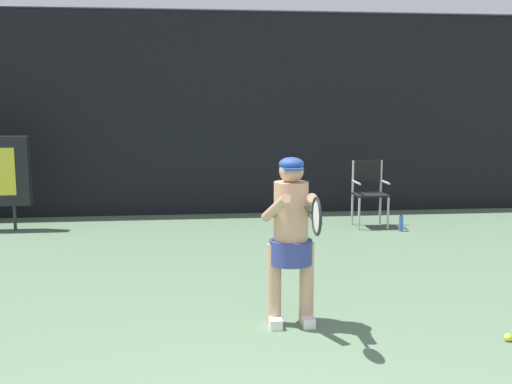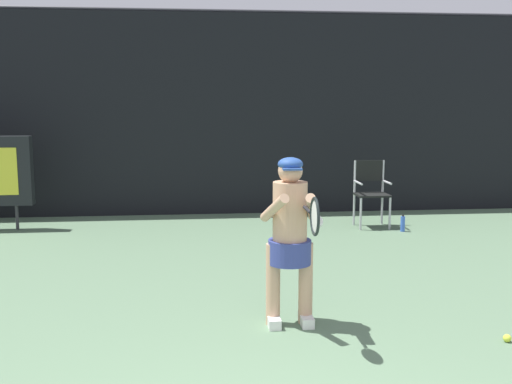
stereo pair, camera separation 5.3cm
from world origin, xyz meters
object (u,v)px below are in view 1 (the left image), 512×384
Objects in this scene: water_bottle at (401,224)px; umpire_chair at (369,189)px; tennis_player at (291,233)px; tennis_ball_spare at (508,337)px; tennis_racket at (316,216)px.

umpire_chair is at bearing 131.26° from water_bottle.
tennis_player is at bearing -122.44° from water_bottle.
water_bottle is 4.47m from tennis_ball_spare.
tennis_racket is (0.09, -0.61, 0.27)m from tennis_player.
tennis_player is 22.54× the size of tennis_ball_spare.
water_bottle is 0.44× the size of tennis_racket.
tennis_player reaches higher than umpire_chair.
tennis_ball_spare is (1.77, -0.61, -0.81)m from tennis_player.
umpire_chair reaches higher than tennis_ball_spare.
water_bottle is at bearing 53.45° from tennis_racket.
tennis_ball_spare is at bearing -98.39° from water_bottle.
tennis_player is (-2.42, -3.81, 0.73)m from water_bottle.
water_bottle is 3.90× the size of tennis_ball_spare.
tennis_ball_spare is at bearing -93.03° from umpire_chair.
umpire_chair is 4.92m from tennis_ball_spare.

